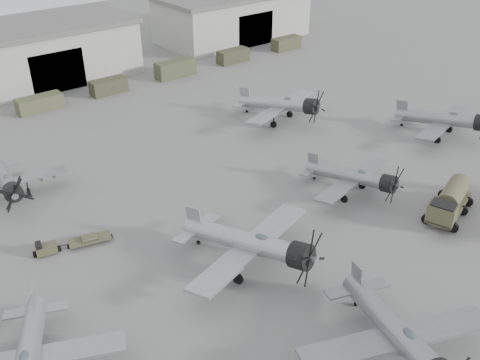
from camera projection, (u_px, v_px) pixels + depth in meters
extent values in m
plane|color=#5D5D5B|center=(340.00, 284.00, 42.64)|extent=(220.00, 220.00, 0.00)
cube|color=#B5B4A9|center=(39.00, 55.00, 82.31)|extent=(28.00, 14.00, 8.00)
cube|color=#5E5D59|center=(34.00, 26.00, 80.13)|extent=(29.00, 14.80, 0.70)
cube|color=black|center=(58.00, 72.00, 78.24)|extent=(8.12, 0.40, 6.00)
cube|color=#B5B4A9|center=(233.00, 18.00, 102.98)|extent=(28.00, 14.00, 8.00)
cube|color=black|center=(255.00, 30.00, 98.91)|extent=(8.12, 0.40, 6.00)
cube|color=#464B31|center=(40.00, 103.00, 72.96)|extent=(6.15, 2.20, 2.03)
cube|color=#393825|center=(109.00, 86.00, 78.56)|extent=(5.34, 2.20, 2.15)
cube|color=#3E442C|center=(175.00, 69.00, 84.78)|extent=(6.59, 2.20, 2.63)
cube|color=#393925|center=(233.00, 56.00, 91.25)|extent=(5.68, 2.20, 2.23)
cube|color=#3E402A|center=(286.00, 43.00, 98.04)|extent=(5.73, 2.20, 2.20)
cylinder|color=gray|center=(393.00, 327.00, 35.35)|extent=(5.82, 11.31, 3.40)
cube|color=gray|center=(398.00, 337.00, 34.95)|extent=(13.51, 7.30, 0.61)
cube|color=gray|center=(357.00, 277.00, 39.50)|extent=(0.80, 1.73, 2.17)
ellipsoid|color=#3F4C54|center=(410.00, 336.00, 33.42)|extent=(1.09, 1.45, 0.61)
cylinder|color=black|center=(423.00, 351.00, 36.17)|extent=(0.61, 0.92, 0.87)
cylinder|color=black|center=(356.00, 304.00, 40.43)|extent=(0.25, 0.37, 0.35)
cylinder|color=#92959A|center=(29.00, 349.00, 34.09)|extent=(5.60, 9.89, 3.01)
cube|color=#92959A|center=(29.00, 359.00, 33.73)|extent=(11.84, 6.99, 0.54)
cube|color=#92959A|center=(34.00, 299.00, 37.82)|extent=(0.78, 1.51, 1.93)
ellipsoid|color=#3F4C54|center=(24.00, 358.00, 32.36)|extent=(1.01, 1.29, 0.54)
cylinder|color=black|center=(39.00, 324.00, 38.65)|extent=(0.23, 0.33, 0.31)
cylinder|color=#A0A4A9|center=(244.00, 241.00, 43.50)|extent=(4.82, 11.88, 3.50)
cylinder|color=black|center=(301.00, 256.00, 40.44)|extent=(2.52, 2.28, 2.33)
cube|color=#A0A4A9|center=(251.00, 246.00, 43.30)|extent=(14.13, 6.15, 0.63)
cube|color=#A0A4A9|center=(194.00, 218.00, 46.04)|extent=(0.63, 1.83, 2.23)
ellipsoid|color=#3F4C54|center=(263.00, 238.00, 42.09)|extent=(1.01, 1.47, 0.63)
cylinder|color=black|center=(238.00, 279.00, 42.59)|extent=(0.54, 0.95, 0.90)
cylinder|color=black|center=(267.00, 252.00, 45.59)|extent=(0.54, 0.95, 0.90)
cylinder|color=black|center=(198.00, 242.00, 47.11)|extent=(0.23, 0.38, 0.36)
cylinder|color=gray|center=(349.00, 175.00, 53.73)|extent=(3.03, 9.81, 2.86)
cylinder|color=black|center=(389.00, 184.00, 50.95)|extent=(1.96, 1.73, 1.91)
cube|color=gray|center=(353.00, 179.00, 53.54)|extent=(11.63, 3.97, 0.51)
cube|color=gray|center=(313.00, 161.00, 56.11)|extent=(0.37, 1.52, 1.83)
ellipsoid|color=#3F4C54|center=(363.00, 173.00, 52.49)|extent=(0.73, 1.18, 0.51)
cylinder|color=black|center=(344.00, 199.00, 53.04)|extent=(0.38, 0.77, 0.73)
cylinder|color=black|center=(362.00, 186.00, 55.31)|extent=(0.38, 0.77, 0.73)
cylinder|color=black|center=(314.00, 178.00, 56.97)|extent=(0.16, 0.31, 0.29)
cylinder|color=gray|center=(440.00, 119.00, 65.35)|extent=(3.87, 11.07, 3.24)
cube|color=gray|center=(444.00, 122.00, 65.15)|extent=(13.14, 5.00, 0.58)
cube|color=gray|center=(402.00, 108.00, 67.90)|extent=(0.49, 1.71, 2.07)
ellipsoid|color=#3F4C54|center=(455.00, 115.00, 63.99)|extent=(0.87, 1.35, 0.58)
cylinder|color=black|center=(437.00, 140.00, 64.54)|extent=(0.46, 0.87, 0.83)
cylinder|color=black|center=(449.00, 129.00, 67.20)|extent=(0.46, 0.87, 0.83)
cylinder|color=black|center=(402.00, 125.00, 68.89)|extent=(0.19, 0.35, 0.33)
cylinder|color=gray|center=(5.00, 179.00, 53.11)|extent=(2.70, 9.92, 2.89)
cylinder|color=black|center=(13.00, 192.00, 49.55)|extent=(1.94, 1.69, 1.93)
cube|color=gray|center=(7.00, 183.00, 52.82)|extent=(11.74, 3.58, 0.52)
ellipsoid|color=#3F4C54|center=(7.00, 178.00, 51.59)|extent=(0.70, 1.18, 0.52)
cylinder|color=black|center=(29.00, 192.00, 54.21)|extent=(0.36, 0.77, 0.74)
cylinder|color=black|center=(2.00, 178.00, 57.08)|extent=(0.15, 0.31, 0.30)
cylinder|color=#999CA2|center=(277.00, 104.00, 69.31)|extent=(4.65, 11.35, 3.34)
cylinder|color=black|center=(311.00, 106.00, 66.41)|extent=(2.42, 2.18, 2.22)
cube|color=#999CA2|center=(281.00, 107.00, 69.13)|extent=(13.51, 5.93, 0.60)
cube|color=#999CA2|center=(245.00, 94.00, 71.73)|extent=(0.61, 1.75, 2.14)
ellipsoid|color=#3F4C54|center=(288.00, 100.00, 67.98)|extent=(0.97, 1.41, 0.60)
cylinder|color=black|center=(274.00, 125.00, 68.45)|extent=(0.52, 0.91, 0.86)
cylinder|color=black|center=(290.00, 114.00, 71.32)|extent=(0.52, 0.91, 0.86)
cylinder|color=black|center=(247.00, 111.00, 72.76)|extent=(0.22, 0.36, 0.34)
cube|color=#4B4931|center=(449.00, 207.00, 50.94)|extent=(7.77, 4.47, 0.26)
cube|color=#4B4931|center=(442.00, 213.00, 48.48)|extent=(2.32, 2.81, 1.79)
cylinder|color=#4B4931|center=(454.00, 193.00, 51.09)|extent=(5.23, 3.33, 2.00)
cube|color=black|center=(444.00, 204.00, 48.00)|extent=(2.13, 2.48, 0.16)
cylinder|color=black|center=(453.00, 227.00, 48.55)|extent=(0.58, 1.00, 0.95)
cylinder|color=black|center=(443.00, 194.00, 53.50)|extent=(0.58, 1.00, 0.95)
cube|color=#44442C|center=(47.00, 249.00, 45.75)|extent=(1.94, 1.47, 0.77)
cube|color=black|center=(38.00, 246.00, 45.31)|extent=(0.69, 0.96, 0.48)
cylinder|color=black|center=(47.00, 251.00, 45.89)|extent=(1.25, 0.82, 0.54)
cylinder|color=black|center=(62.00, 246.00, 46.24)|extent=(1.13, 0.37, 0.08)
cube|color=#44442C|center=(90.00, 239.00, 47.08)|extent=(3.87, 2.25, 0.17)
cylinder|color=black|center=(90.00, 241.00, 47.20)|extent=(1.50, 0.78, 0.42)
cylinder|color=#44442C|center=(89.00, 237.00, 46.98)|extent=(1.38, 0.65, 0.31)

